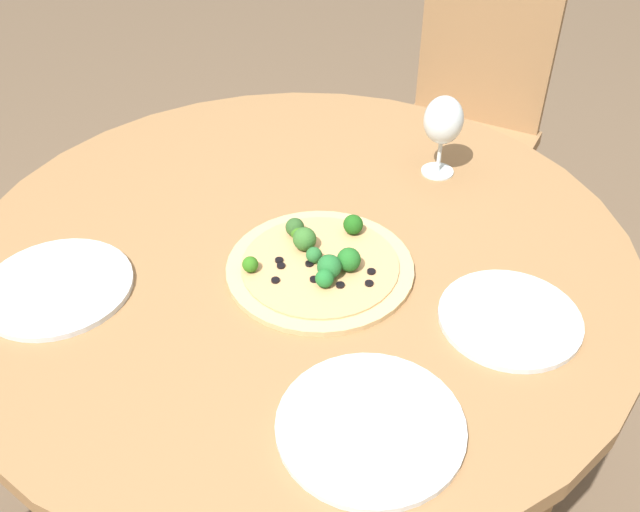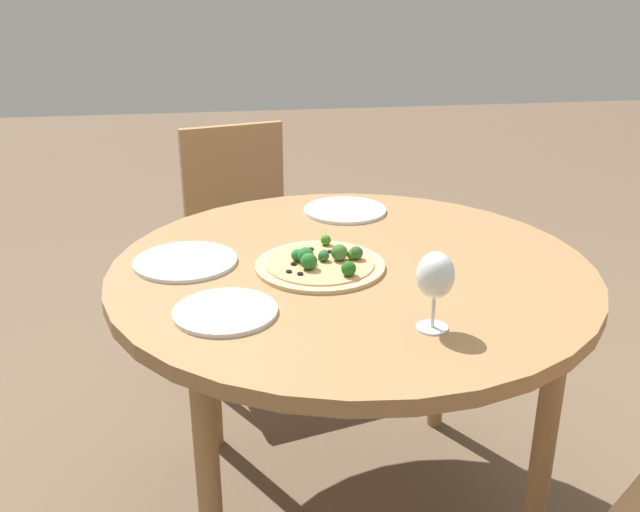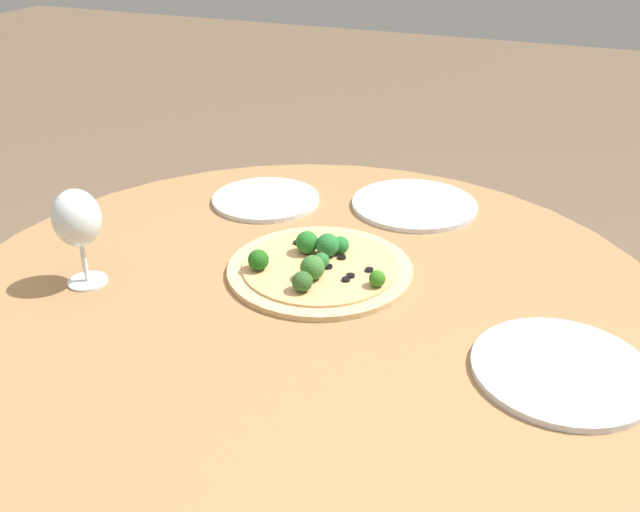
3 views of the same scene
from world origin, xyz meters
TOP-DOWN VIEW (x-y plane):
  - ground_plane at (0.00, 0.00)m, footprint 12.00×12.00m
  - dining_table at (0.00, 0.00)m, footprint 1.16×1.16m
  - chair at (-0.77, -0.59)m, footprint 0.56×0.56m
  - pizza at (-0.01, 0.08)m, footprint 0.31×0.31m
  - wine_glass at (-0.34, -0.10)m, footprint 0.08×0.08m
  - plate_near at (0.07, 0.40)m, footprint 0.25×0.25m
  - plate_far at (-0.22, 0.31)m, footprint 0.22×0.22m
  - plate_side at (0.40, -0.06)m, footprint 0.24×0.24m

SIDE VIEW (x-z plane):
  - ground_plane at x=0.00m, z-range 0.00..0.00m
  - chair at x=-0.77m, z-range 0.05..0.94m
  - dining_table at x=0.00m, z-range 0.31..1.05m
  - plate_near at x=0.07m, z-range 0.75..0.76m
  - plate_far at x=-0.22m, z-range 0.75..0.76m
  - plate_side at x=0.40m, z-range 0.75..0.76m
  - pizza at x=-0.01m, z-range 0.73..0.79m
  - wine_glass at x=-0.34m, z-range 0.78..0.94m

